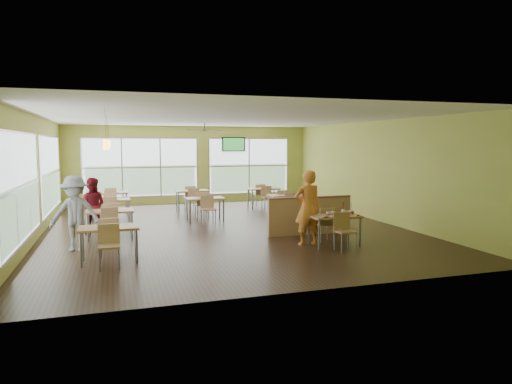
# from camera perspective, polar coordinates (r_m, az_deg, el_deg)

# --- Properties ---
(room) EXTENTS (12.00, 12.04, 3.20)m
(room) POSITION_cam_1_polar(r_m,az_deg,el_deg) (13.22, -3.93, 2.27)
(room) COLOR black
(room) RESTS_ON ground
(window_bays) EXTENTS (9.24, 10.24, 2.38)m
(window_bays) POSITION_cam_1_polar(r_m,az_deg,el_deg) (15.95, -15.84, 2.25)
(window_bays) COLOR white
(window_bays) RESTS_ON room
(main_table) EXTENTS (1.22, 1.52, 0.87)m
(main_table) POSITION_cam_1_polar(r_m,az_deg,el_deg) (11.21, 9.77, -3.46)
(main_table) COLOR tan
(main_table) RESTS_ON floor
(half_wall_divider) EXTENTS (2.40, 0.14, 1.04)m
(half_wall_divider) POSITION_cam_1_polar(r_m,az_deg,el_deg) (12.52, 6.73, -2.93)
(half_wall_divider) COLOR tan
(half_wall_divider) RESTS_ON floor
(dining_tables) EXTENTS (6.92, 8.72, 0.87)m
(dining_tables) POSITION_cam_1_polar(r_m,az_deg,el_deg) (14.80, -9.41, -1.17)
(dining_tables) COLOR tan
(dining_tables) RESTS_ON floor
(pendant_lights) EXTENTS (0.11, 7.31, 0.86)m
(pendant_lights) POSITION_cam_1_polar(r_m,az_deg,el_deg) (13.51, -18.03, 5.70)
(pendant_lights) COLOR #2D2119
(pendant_lights) RESTS_ON ceiling
(ceiling_fan) EXTENTS (1.25, 1.25, 0.29)m
(ceiling_fan) POSITION_cam_1_polar(r_m,az_deg,el_deg) (16.14, -6.46, 7.70)
(ceiling_fan) COLOR #2D2119
(ceiling_fan) RESTS_ON ceiling
(tv_backwall) EXTENTS (1.00, 0.07, 0.60)m
(tv_backwall) POSITION_cam_1_polar(r_m,az_deg,el_deg) (19.35, -2.82, 5.97)
(tv_backwall) COLOR black
(tv_backwall) RESTS_ON wall_back
(man_plaid) EXTENTS (0.67, 0.44, 1.83)m
(man_plaid) POSITION_cam_1_polar(r_m,az_deg,el_deg) (11.16, 6.47, -1.97)
(man_plaid) COLOR #E54419
(man_plaid) RESTS_ON floor
(patron_maroon) EXTENTS (0.85, 0.72, 1.55)m
(patron_maroon) POSITION_cam_1_polar(r_m,az_deg,el_deg) (13.21, -19.82, -1.66)
(patron_maroon) COLOR #5B0D16
(patron_maroon) RESTS_ON floor
(patron_grey) EXTENTS (1.21, 0.81, 1.74)m
(patron_grey) POSITION_cam_1_polar(r_m,az_deg,el_deg) (11.26, -21.67, -2.51)
(patron_grey) COLOR slate
(patron_grey) RESTS_ON floor
(cup_blue) EXTENTS (0.09, 0.09, 0.33)m
(cup_blue) POSITION_cam_1_polar(r_m,az_deg,el_deg) (10.84, 8.99, -2.77)
(cup_blue) COLOR white
(cup_blue) RESTS_ON main_table
(cup_yellow) EXTENTS (0.09, 0.09, 0.34)m
(cup_yellow) POSITION_cam_1_polar(r_m,az_deg,el_deg) (10.92, 9.57, -2.72)
(cup_yellow) COLOR white
(cup_yellow) RESTS_ON main_table
(cup_red_near) EXTENTS (0.10, 0.10, 0.35)m
(cup_red_near) POSITION_cam_1_polar(r_m,az_deg,el_deg) (11.22, 10.83, -2.50)
(cup_red_near) COLOR white
(cup_red_near) RESTS_ON main_table
(cup_red_far) EXTENTS (0.09, 0.09, 0.32)m
(cup_red_far) POSITION_cam_1_polar(r_m,az_deg,el_deg) (11.28, 11.77, -2.50)
(cup_red_far) COLOR white
(cup_red_far) RESTS_ON main_table
(food_basket) EXTENTS (0.26, 0.26, 0.06)m
(food_basket) POSITION_cam_1_polar(r_m,az_deg,el_deg) (11.51, 11.54, -2.48)
(food_basket) COLOR black
(food_basket) RESTS_ON main_table
(ketchup_cup) EXTENTS (0.07, 0.07, 0.03)m
(ketchup_cup) POSITION_cam_1_polar(r_m,az_deg,el_deg) (11.16, 12.65, -2.87)
(ketchup_cup) COLOR #A80D04
(ketchup_cup) RESTS_ON main_table
(wrapper_left) EXTENTS (0.18, 0.16, 0.04)m
(wrapper_left) POSITION_cam_1_polar(r_m,az_deg,el_deg) (10.81, 8.70, -3.04)
(wrapper_left) COLOR #966D48
(wrapper_left) RESTS_ON main_table
(wrapper_mid) EXTENTS (0.22, 0.20, 0.05)m
(wrapper_mid) POSITION_cam_1_polar(r_m,az_deg,el_deg) (11.26, 9.79, -2.68)
(wrapper_mid) COLOR #966D48
(wrapper_mid) RESTS_ON main_table
(wrapper_right) EXTENTS (0.16, 0.15, 0.03)m
(wrapper_right) POSITION_cam_1_polar(r_m,az_deg,el_deg) (11.10, 11.14, -2.87)
(wrapper_right) COLOR #966D48
(wrapper_right) RESTS_ON main_table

